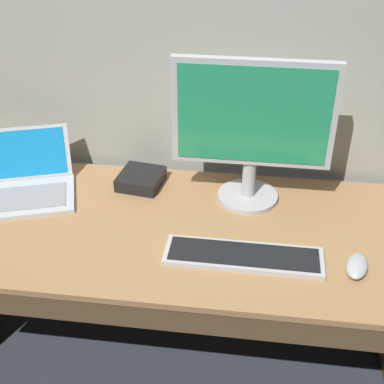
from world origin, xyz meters
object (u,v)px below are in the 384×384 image
(laptop_silver, at_px, (23,183))
(computer_mouse, at_px, (357,266))
(external_monitor, at_px, (252,126))
(external_drive_box, at_px, (141,179))
(wired_keyboard, at_px, (243,256))

(laptop_silver, distance_m, computer_mouse, 1.18)
(external_monitor, relative_size, external_drive_box, 3.39)
(external_monitor, height_order, computer_mouse, external_monitor)
(laptop_silver, xyz_separation_m, wired_keyboard, (0.81, -0.26, -0.03))
(laptop_silver, height_order, external_drive_box, laptop_silver)
(laptop_silver, relative_size, wired_keyboard, 0.88)
(computer_mouse, relative_size, external_drive_box, 0.77)
(computer_mouse, distance_m, external_drive_box, 0.83)
(wired_keyboard, height_order, computer_mouse, computer_mouse)
(external_monitor, bearing_deg, computer_mouse, -44.43)
(laptop_silver, relative_size, external_drive_box, 2.74)
(wired_keyboard, relative_size, computer_mouse, 4.03)
(laptop_silver, relative_size, computer_mouse, 3.57)
(external_drive_box, bearing_deg, computer_mouse, -27.56)
(external_monitor, height_order, external_drive_box, external_monitor)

